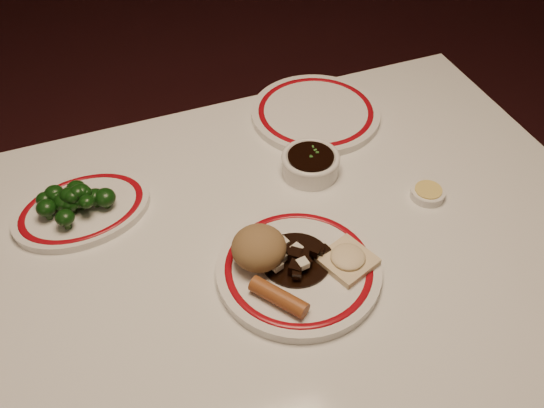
{
  "coord_description": "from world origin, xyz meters",
  "views": [
    {
      "loc": [
        -0.26,
        -0.61,
        1.54
      ],
      "look_at": [
        0.01,
        0.07,
        0.8
      ],
      "focal_mm": 40.0,
      "sensor_mm": 36.0,
      "label": 1
    }
  ],
  "objects_px": {
    "main_plate": "(299,270)",
    "soy_bowl": "(310,165)",
    "spring_roll": "(279,297)",
    "stirfry_heap": "(297,258)",
    "fried_wonton": "(348,259)",
    "broccoli_pile": "(74,199)",
    "dining_table": "(282,286)",
    "rice_mound": "(259,248)",
    "broccoli_plate": "(82,210)"
  },
  "relations": [
    {
      "from": "spring_roll",
      "to": "soy_bowl",
      "type": "bearing_deg",
      "value": 22.87
    },
    {
      "from": "stirfry_heap",
      "to": "soy_bowl",
      "type": "relative_size",
      "value": 1.06
    },
    {
      "from": "rice_mound",
      "to": "soy_bowl",
      "type": "xyz_separation_m",
      "value": [
        0.17,
        0.19,
        -0.03
      ]
    },
    {
      "from": "broccoli_pile",
      "to": "main_plate",
      "type": "bearing_deg",
      "value": -40.27
    },
    {
      "from": "dining_table",
      "to": "main_plate",
      "type": "height_order",
      "value": "main_plate"
    },
    {
      "from": "spring_roll",
      "to": "stirfry_heap",
      "type": "xyz_separation_m",
      "value": [
        0.06,
        0.06,
        -0.0
      ]
    },
    {
      "from": "stirfry_heap",
      "to": "broccoli_plate",
      "type": "distance_m",
      "value": 0.4
    },
    {
      "from": "stirfry_heap",
      "to": "soy_bowl",
      "type": "bearing_deg",
      "value": 60.89
    },
    {
      "from": "dining_table",
      "to": "broccoli_pile",
      "type": "distance_m",
      "value": 0.4
    },
    {
      "from": "spring_roll",
      "to": "stirfry_heap",
      "type": "height_order",
      "value": "stirfry_heap"
    },
    {
      "from": "main_plate",
      "to": "broccoli_plate",
      "type": "xyz_separation_m",
      "value": [
        -0.31,
        0.27,
        -0.0
      ]
    },
    {
      "from": "dining_table",
      "to": "stirfry_heap",
      "type": "height_order",
      "value": "stirfry_heap"
    },
    {
      "from": "fried_wonton",
      "to": "rice_mound",
      "type": "bearing_deg",
      "value": 156.78
    },
    {
      "from": "spring_roll",
      "to": "broccoli_pile",
      "type": "distance_m",
      "value": 0.41
    },
    {
      "from": "dining_table",
      "to": "stirfry_heap",
      "type": "bearing_deg",
      "value": -76.21
    },
    {
      "from": "dining_table",
      "to": "broccoli_plate",
      "type": "xyz_separation_m",
      "value": [
        -0.3,
        0.22,
        0.1
      ]
    },
    {
      "from": "stirfry_heap",
      "to": "soy_bowl",
      "type": "height_order",
      "value": "stirfry_heap"
    },
    {
      "from": "fried_wonton",
      "to": "broccoli_pile",
      "type": "bearing_deg",
      "value": 143.6
    },
    {
      "from": "dining_table",
      "to": "soy_bowl",
      "type": "relative_size",
      "value": 10.94
    },
    {
      "from": "spring_roll",
      "to": "fried_wonton",
      "type": "bearing_deg",
      "value": -21.3
    },
    {
      "from": "spring_roll",
      "to": "broccoli_pile",
      "type": "bearing_deg",
      "value": 94.37
    },
    {
      "from": "rice_mound",
      "to": "fried_wonton",
      "type": "height_order",
      "value": "rice_mound"
    },
    {
      "from": "broccoli_plate",
      "to": "spring_roll",
      "type": "bearing_deg",
      "value": -51.94
    },
    {
      "from": "main_plate",
      "to": "rice_mound",
      "type": "xyz_separation_m",
      "value": [
        -0.06,
        0.04,
        0.04
      ]
    },
    {
      "from": "fried_wonton",
      "to": "dining_table",
      "type": "bearing_deg",
      "value": 140.18
    },
    {
      "from": "broccoli_pile",
      "to": "broccoli_plate",
      "type": "bearing_deg",
      "value": 2.37
    },
    {
      "from": "dining_table",
      "to": "main_plate",
      "type": "distance_m",
      "value": 0.11
    },
    {
      "from": "spring_roll",
      "to": "fried_wonton",
      "type": "relative_size",
      "value": 0.97
    },
    {
      "from": "main_plate",
      "to": "fried_wonton",
      "type": "relative_size",
      "value": 2.71
    },
    {
      "from": "broccoli_pile",
      "to": "soy_bowl",
      "type": "xyz_separation_m",
      "value": [
        0.43,
        -0.05,
        -0.02
      ]
    },
    {
      "from": "soy_bowl",
      "to": "stirfry_heap",
      "type": "bearing_deg",
      "value": -119.11
    },
    {
      "from": "main_plate",
      "to": "fried_wonton",
      "type": "height_order",
      "value": "fried_wonton"
    },
    {
      "from": "broccoli_pile",
      "to": "fried_wonton",
      "type": "bearing_deg",
      "value": -36.4
    },
    {
      "from": "main_plate",
      "to": "broccoli_plate",
      "type": "relative_size",
      "value": 1.0
    },
    {
      "from": "fried_wonton",
      "to": "broccoli_plate",
      "type": "bearing_deg",
      "value": 142.99
    },
    {
      "from": "dining_table",
      "to": "spring_roll",
      "type": "bearing_deg",
      "value": -114.95
    },
    {
      "from": "dining_table",
      "to": "fried_wonton",
      "type": "height_order",
      "value": "fried_wonton"
    },
    {
      "from": "broccoli_pile",
      "to": "dining_table",
      "type": "bearing_deg",
      "value": -35.39
    },
    {
      "from": "fried_wonton",
      "to": "stirfry_heap",
      "type": "height_order",
      "value": "stirfry_heap"
    },
    {
      "from": "stirfry_heap",
      "to": "broccoli_pile",
      "type": "bearing_deg",
      "value": 140.91
    },
    {
      "from": "stirfry_heap",
      "to": "broccoli_plate",
      "type": "bearing_deg",
      "value": 140.13
    },
    {
      "from": "dining_table",
      "to": "fried_wonton",
      "type": "bearing_deg",
      "value": -39.82
    },
    {
      "from": "spring_roll",
      "to": "broccoli_pile",
      "type": "height_order",
      "value": "broccoli_pile"
    },
    {
      "from": "soy_bowl",
      "to": "main_plate",
      "type": "bearing_deg",
      "value": -118.16
    },
    {
      "from": "broccoli_plate",
      "to": "soy_bowl",
      "type": "bearing_deg",
      "value": -6.49
    },
    {
      "from": "main_plate",
      "to": "stirfry_heap",
      "type": "bearing_deg",
      "value": 84.5
    },
    {
      "from": "rice_mound",
      "to": "spring_roll",
      "type": "relative_size",
      "value": 0.92
    },
    {
      "from": "dining_table",
      "to": "rice_mound",
      "type": "bearing_deg",
      "value": -163.03
    },
    {
      "from": "main_plate",
      "to": "soy_bowl",
      "type": "distance_m",
      "value": 0.25
    },
    {
      "from": "fried_wonton",
      "to": "soy_bowl",
      "type": "xyz_separation_m",
      "value": [
        0.04,
        0.24,
        -0.01
      ]
    }
  ]
}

